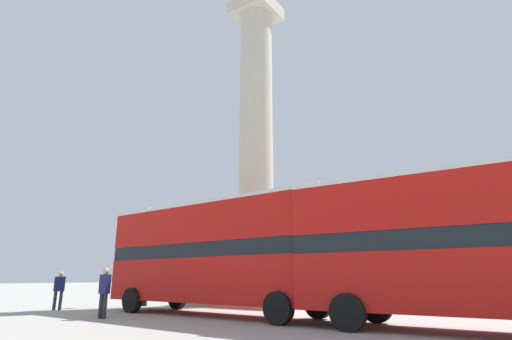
% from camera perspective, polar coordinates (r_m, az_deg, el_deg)
% --- Properties ---
extents(ground_plane, '(200.00, 200.00, 0.00)m').
position_cam_1_polar(ground_plane, '(23.05, 0.00, -18.63)').
color(ground_plane, '#9E9B93').
extents(monument_column, '(6.25, 6.25, 20.14)m').
position_cam_1_polar(monument_column, '(23.55, 0.00, -2.74)').
color(monument_column, '#BCB29E').
rests_on(monument_column, ground_plane).
extents(bus_a, '(10.93, 3.00, 4.20)m').
position_cam_1_polar(bus_a, '(12.23, 31.80, -8.56)').
color(bus_a, '#B7140F').
rests_on(bus_a, ground_plane).
extents(bus_b, '(10.71, 3.28, 4.28)m').
position_cam_1_polar(bus_b, '(16.28, -5.33, -11.67)').
color(bus_b, '#B7140F').
rests_on(bus_b, ground_plane).
extents(equestrian_statue, '(3.53, 2.93, 6.10)m').
position_cam_1_polar(equestrian_statue, '(31.29, -9.02, -14.24)').
color(equestrian_statue, '#BCB29E').
rests_on(equestrian_statue, ground_plane).
extents(street_lamp, '(0.50, 0.50, 5.10)m').
position_cam_1_polar(street_lamp, '(22.44, -15.16, -9.87)').
color(street_lamp, black).
rests_on(street_lamp, ground_plane).
extents(pedestrian_near_lamp, '(0.41, 0.45, 1.68)m').
position_cam_1_polar(pedestrian_near_lamp, '(20.84, -26.30, -14.93)').
color(pedestrian_near_lamp, '#28282D').
rests_on(pedestrian_near_lamp, ground_plane).
extents(pedestrian_by_plinth, '(0.47, 0.23, 1.75)m').
position_cam_1_polar(pedestrian_by_plinth, '(16.01, -20.85, -15.67)').
color(pedestrian_by_plinth, '#28282D').
rests_on(pedestrian_by_plinth, ground_plane).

